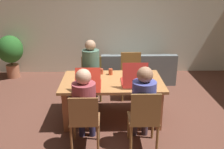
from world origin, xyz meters
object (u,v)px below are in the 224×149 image
Objects in this scene: pizza_box_0 at (89,83)px; chair_0 at (91,76)px; chair_1 at (144,118)px; person_0 at (91,66)px; person_1 at (143,100)px; person_2 at (85,101)px; potted_plant at (10,52)px; pizza_box_1 at (134,80)px; drinking_glass_1 at (102,71)px; couch at (137,71)px; dining_table at (112,85)px; plate_1 at (90,74)px; chair_2 at (84,119)px; drinking_glass_0 at (96,74)px; drinking_glass_2 at (111,72)px; plate_0 at (141,73)px; chair_3 at (131,72)px.

chair_0 is at bearing 91.43° from pizza_box_0.
person_0 is at bearing 115.39° from chair_1.
chair_1 is 0.26m from person_1.
person_1 reaches higher than person_2.
potted_plant is at bearing 131.08° from pizza_box_0.
pizza_box_1 is (-0.07, 0.79, 0.27)m from chair_1.
chair_0 is 0.69× the size of person_1.
couch is (0.86, 1.54, -0.51)m from drinking_glass_1.
dining_table is 0.52m from plate_1.
person_2 is at bearing -101.11° from drinking_glass_1.
chair_2 is at bearing -92.40° from pizza_box_0.
drinking_glass_0 is at bearing 152.51° from pizza_box_1.
person_1 is 0.66m from pizza_box_1.
pizza_box_0 is at bearing 87.60° from chair_2.
chair_2 is (-0.84, 0.00, -0.01)m from chair_1.
pizza_box_0 is at bearing -88.40° from person_0.
person_2 reaches higher than couch.
plate_1 is at bearing -124.50° from couch.
drinking_glass_2 is (0.39, 1.12, 0.06)m from person_2.
pizza_box_1 reaches higher than chair_2.
plate_1 is at bearing 89.20° from person_2.
person_0 is 1.05m from plate_0.
person_0 is at bearing -33.47° from potted_plant.
chair_3 is 9.29× the size of drinking_glass_1.
chair_3 reaches higher than drinking_glass_1.
plate_1 is at bearing -41.54° from potted_plant.
pizza_box_1 is 0.57m from plate_0.
pizza_box_0 is 3.27m from potted_plant.
drinking_glass_2 is (0.39, -0.64, 0.31)m from chair_0.
person_2 is 1.12× the size of potted_plant.
couch is (1.09, 2.70, -0.46)m from person_2.
chair_1 is at bearing -66.09° from dining_table.
couch is (0.13, 1.51, -0.47)m from plate_0.
pizza_box_0 reaches higher than plate_1.
person_0 is at bearing 117.31° from person_1.
person_0 is 1.63m from person_2.
dining_table is 1.06m from chair_1.
chair_1 is at bearing -94.96° from plate_0.
plate_0 is 2.04× the size of drinking_glass_1.
pizza_box_0 is 2.90× the size of plate_0.
chair_3 is at bearing 66.57° from chair_2.
chair_3 is (0.00, 1.80, -0.21)m from person_1.
person_0 reaches higher than plate_1.
couch is at bearing 40.82° from chair_0.
person_1 is 1.31m from drinking_glass_1.
couch is at bearing 60.91° from drinking_glass_1.
plate_0 is at bearing -24.89° from person_0.
person_2 is (-0.00, 0.14, 0.21)m from chair_2.
person_1 reaches higher than dining_table.
drinking_glass_0 is at bearing -130.51° from chair_3.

